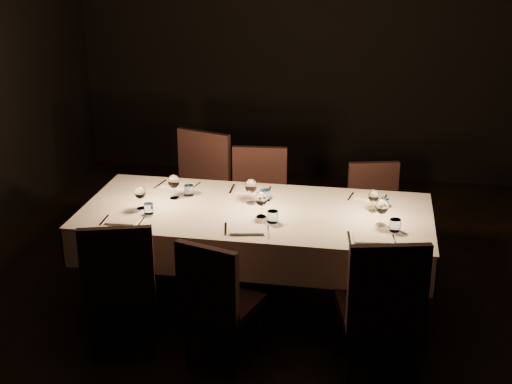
% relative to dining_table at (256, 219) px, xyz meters
% --- Properties ---
extents(room, '(5.01, 6.01, 3.01)m').
position_rel_dining_table_xyz_m(room, '(0.00, 0.00, 0.81)').
color(room, black).
rests_on(room, ground).
extents(dining_table, '(2.52, 1.12, 0.76)m').
position_rel_dining_table_xyz_m(dining_table, '(0.00, 0.00, 0.00)').
color(dining_table, black).
rests_on(dining_table, ground).
extents(chair_near_left, '(0.57, 0.57, 0.96)m').
position_rel_dining_table_xyz_m(chair_near_left, '(-0.76, -0.80, -0.16)').
color(chair_near_left, black).
rests_on(chair_near_left, ground).
extents(place_setting_near_left, '(0.31, 0.40, 0.17)m').
position_rel_dining_table_xyz_m(place_setting_near_left, '(-0.82, -0.22, 0.14)').
color(place_setting_near_left, silver).
rests_on(place_setting_near_left, dining_table).
extents(chair_near_center, '(0.53, 0.53, 0.89)m').
position_rel_dining_table_xyz_m(chair_near_center, '(-0.11, -0.84, -0.19)').
color(chair_near_center, black).
rests_on(chair_near_center, ground).
extents(place_setting_near_center, '(0.36, 0.41, 0.19)m').
position_rel_dining_table_xyz_m(place_setting_near_center, '(0.06, -0.22, 0.15)').
color(place_setting_near_center, silver).
rests_on(place_setting_near_center, dining_table).
extents(chair_near_right, '(0.57, 0.57, 0.99)m').
position_rel_dining_table_xyz_m(chair_near_right, '(0.92, -0.82, -0.14)').
color(chair_near_right, black).
rests_on(chair_near_right, ground).
extents(place_setting_near_right, '(0.35, 0.41, 0.19)m').
position_rel_dining_table_xyz_m(place_setting_near_right, '(0.90, -0.22, 0.15)').
color(place_setting_near_right, silver).
rests_on(place_setting_near_right, dining_table).
extents(chair_far_left, '(0.63, 0.63, 1.05)m').
position_rel_dining_table_xyz_m(chair_far_left, '(-0.67, 0.84, -0.12)').
color(chair_far_left, black).
rests_on(chair_far_left, ground).
extents(place_setting_far_left, '(0.35, 0.41, 0.19)m').
position_rel_dining_table_xyz_m(place_setting_far_left, '(-0.64, 0.22, 0.15)').
color(place_setting_far_left, silver).
rests_on(place_setting_far_left, dining_table).
extents(chair_far_center, '(0.50, 0.50, 0.96)m').
position_rel_dining_table_xyz_m(chair_far_center, '(-0.12, 0.78, -0.16)').
color(chair_far_center, black).
rests_on(chair_far_center, ground).
extents(place_setting_far_center, '(0.34, 0.41, 0.19)m').
position_rel_dining_table_xyz_m(place_setting_far_center, '(-0.05, 0.22, 0.15)').
color(place_setting_far_center, silver).
rests_on(place_setting_far_center, dining_table).
extents(chair_far_right, '(0.51, 0.51, 0.87)m').
position_rel_dining_table_xyz_m(chair_far_right, '(0.85, 0.82, -0.20)').
color(chair_far_right, black).
rests_on(chair_far_right, ground).
extents(place_setting_far_right, '(0.31, 0.39, 0.16)m').
position_rel_dining_table_xyz_m(place_setting_far_right, '(0.84, 0.22, 0.14)').
color(place_setting_far_right, silver).
rests_on(place_setting_far_right, dining_table).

